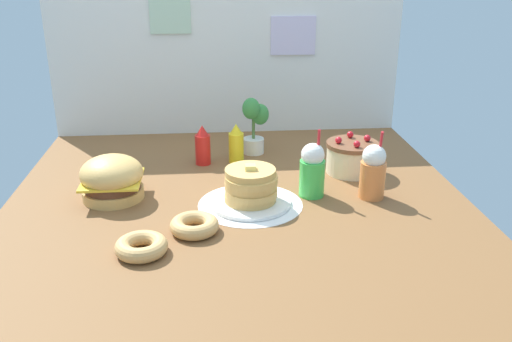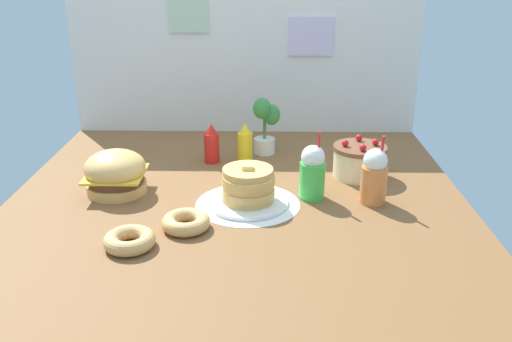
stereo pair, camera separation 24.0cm
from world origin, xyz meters
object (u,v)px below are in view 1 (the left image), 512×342
object	(u,v)px
ketchup_bottle	(203,146)
orange_float_cup	(373,172)
layer_cake	(352,157)
donut_pink_glaze	(141,246)
potted_plant	(254,123)
pancake_stack	(251,189)
mustard_bottle	(236,144)
cream_soda_cup	(312,170)
donut_chocolate	(194,225)
burger	(112,179)

from	to	relation	value
ketchup_bottle	orange_float_cup	world-z (taller)	orange_float_cup
layer_cake	ketchup_bottle	world-z (taller)	ketchup_bottle
donut_pink_glaze	potted_plant	bearing A→B (deg)	64.66
pancake_stack	mustard_bottle	bearing A→B (deg)	93.61
orange_float_cup	potted_plant	xyz separation A→B (m)	(-0.47, 0.63, 0.05)
pancake_stack	layer_cake	distance (m)	0.62
cream_soda_cup	orange_float_cup	world-z (taller)	same
ketchup_bottle	cream_soda_cup	distance (m)	0.65
mustard_bottle	donut_pink_glaze	distance (m)	0.99
layer_cake	ketchup_bottle	distance (m)	0.75
layer_cake	orange_float_cup	world-z (taller)	orange_float_cup
pancake_stack	orange_float_cup	bearing A→B (deg)	3.56
layer_cake	donut_chocolate	world-z (taller)	layer_cake
burger	donut_pink_glaze	xyz separation A→B (m)	(0.17, -0.50, -0.06)
donut_chocolate	layer_cake	bearing A→B (deg)	36.74
burger	potted_plant	xyz separation A→B (m)	(0.67, 0.54, 0.07)
pancake_stack	donut_pink_glaze	bearing A→B (deg)	-138.03
layer_cake	donut_pink_glaze	distance (m)	1.19
pancake_stack	donut_chocolate	size ratio (longest dim) A/B	1.83
donut_pink_glaze	donut_chocolate	xyz separation A→B (m)	(0.19, 0.15, 0.00)
mustard_bottle	donut_chocolate	xyz separation A→B (m)	(-0.20, -0.76, -0.06)
mustard_bottle	orange_float_cup	distance (m)	0.76
donut_pink_glaze	potted_plant	xyz separation A→B (m)	(0.49, 1.04, 0.14)
ketchup_bottle	donut_chocolate	world-z (taller)	ketchup_bottle
mustard_bottle	potted_plant	bearing A→B (deg)	51.80
burger	donut_chocolate	size ratio (longest dim) A/B	1.43
ketchup_bottle	orange_float_cup	bearing A→B (deg)	-32.93
ketchup_bottle	donut_chocolate	bearing A→B (deg)	-92.45
donut_pink_glaze	cream_soda_cup	bearing A→B (deg)	33.04
pancake_stack	burger	bearing A→B (deg)	168.61
orange_float_cup	donut_chocolate	size ratio (longest dim) A/B	1.61
ketchup_bottle	potted_plant	world-z (taller)	potted_plant
burger	mustard_bottle	distance (m)	0.70
mustard_bottle	ketchup_bottle	bearing A→B (deg)	-175.33
cream_soda_cup	mustard_bottle	bearing A→B (deg)	124.45
ketchup_bottle	potted_plant	xyz separation A→B (m)	(0.27, 0.14, 0.07)
orange_float_cup	ketchup_bottle	bearing A→B (deg)	147.07
ketchup_bottle	mustard_bottle	distance (m)	0.17
donut_chocolate	donut_pink_glaze	bearing A→B (deg)	-141.36
layer_cake	pancake_stack	bearing A→B (deg)	-147.31
cream_soda_cup	orange_float_cup	xyz separation A→B (m)	(0.26, -0.04, 0.00)
cream_soda_cup	ketchup_bottle	bearing A→B (deg)	137.65
cream_soda_cup	donut_pink_glaze	world-z (taller)	cream_soda_cup
layer_cake	mustard_bottle	size ratio (longest dim) A/B	1.25
layer_cake	donut_chocolate	size ratio (longest dim) A/B	1.34
burger	layer_cake	world-z (taller)	burger
burger	mustard_bottle	world-z (taller)	mustard_bottle
pancake_stack	cream_soda_cup	bearing A→B (deg)	15.15
cream_soda_cup	burger	bearing A→B (deg)	177.04
burger	cream_soda_cup	bearing A→B (deg)	-2.96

